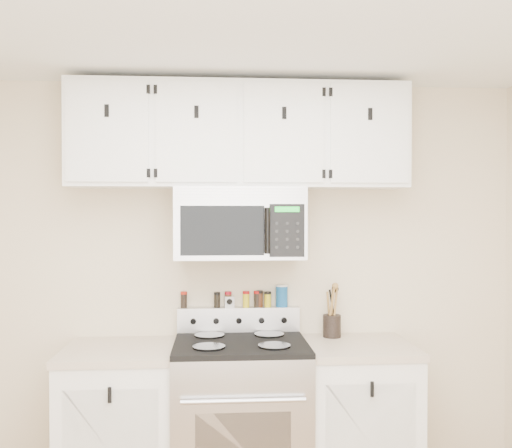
{
  "coord_description": "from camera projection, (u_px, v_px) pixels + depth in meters",
  "views": [
    {
      "loc": [
        -0.14,
        -1.84,
        1.68
      ],
      "look_at": [
        0.09,
        1.45,
        1.63
      ],
      "focal_mm": 40.0,
      "sensor_mm": 36.0,
      "label": 1
    }
  ],
  "objects": [
    {
      "name": "spice_jar_1",
      "position": [
        217.0,
        300.0,
        3.55
      ],
      "size": [
        0.04,
        0.04,
        0.1
      ],
      "color": "black",
      "rests_on": "range"
    },
    {
      "name": "utensil_crock",
      "position": [
        332.0,
        324.0,
        3.53
      ],
      "size": [
        0.11,
        0.11,
        0.32
      ],
      "color": "black",
      "rests_on": "base_cabinet_right"
    },
    {
      "name": "spice_jar_5",
      "position": [
        260.0,
        299.0,
        3.57
      ],
      "size": [
        0.04,
        0.04,
        0.1
      ],
      "color": "#3D1D0E",
      "rests_on": "range"
    },
    {
      "name": "range",
      "position": [
        241.0,
        421.0,
        3.29
      ],
      "size": [
        0.76,
        0.65,
        1.1
      ],
      "color": "#B7B7BA",
      "rests_on": "floor"
    },
    {
      "name": "back_wall",
      "position": [
        238.0,
        283.0,
        3.59
      ],
      "size": [
        3.5,
        0.01,
        2.5
      ],
      "primitive_type": "cube",
      "color": "beige",
      "rests_on": "floor"
    },
    {
      "name": "kitchen_timer",
      "position": [
        229.0,
        302.0,
        3.56
      ],
      "size": [
        0.06,
        0.05,
        0.07
      ],
      "primitive_type": "cube",
      "rotation": [
        0.0,
        0.0,
        0.08
      ],
      "color": "silver",
      "rests_on": "range"
    },
    {
      "name": "base_cabinet_right",
      "position": [
        357.0,
        421.0,
        3.36
      ],
      "size": [
        0.64,
        0.62,
        0.92
      ],
      "color": "white",
      "rests_on": "floor"
    },
    {
      "name": "spice_jar_0",
      "position": [
        184.0,
        300.0,
        3.54
      ],
      "size": [
        0.04,
        0.04,
        0.1
      ],
      "color": "black",
      "rests_on": "range"
    },
    {
      "name": "spice_jar_4",
      "position": [
        257.0,
        299.0,
        3.57
      ],
      "size": [
        0.04,
        0.04,
        0.1
      ],
      "color": "black",
      "rests_on": "range"
    },
    {
      "name": "spice_jar_2",
      "position": [
        228.0,
        299.0,
        3.55
      ],
      "size": [
        0.04,
        0.04,
        0.1
      ],
      "color": "#41200F",
      "rests_on": "range"
    },
    {
      "name": "base_cabinet_left",
      "position": [
        120.0,
        427.0,
        3.26
      ],
      "size": [
        0.64,
        0.62,
        0.92
      ],
      "color": "white",
      "rests_on": "floor"
    },
    {
      "name": "microwave",
      "position": [
        240.0,
        223.0,
        3.4
      ],
      "size": [
        0.76,
        0.44,
        0.42
      ],
      "color": "#9E9EA3",
      "rests_on": "back_wall"
    },
    {
      "name": "upper_cabinets",
      "position": [
        239.0,
        136.0,
        3.41
      ],
      "size": [
        2.0,
        0.35,
        0.62
      ],
      "color": "white",
      "rests_on": "back_wall"
    },
    {
      "name": "spice_jar_6",
      "position": [
        268.0,
        299.0,
        3.57
      ],
      "size": [
        0.04,
        0.04,
        0.1
      ],
      "color": "gold",
      "rests_on": "range"
    },
    {
      "name": "salt_canister",
      "position": [
        282.0,
        296.0,
        3.58
      ],
      "size": [
        0.08,
        0.08,
        0.14
      ],
      "color": "#155393",
      "rests_on": "range"
    },
    {
      "name": "spice_jar_3",
      "position": [
        246.0,
        299.0,
        3.56
      ],
      "size": [
        0.04,
        0.04,
        0.1
      ],
      "color": "gold",
      "rests_on": "range"
    }
  ]
}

